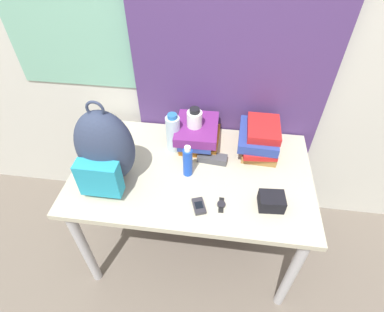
# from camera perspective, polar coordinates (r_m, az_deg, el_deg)

# --- Properties ---
(ground_plane) EXTENTS (12.00, 12.00, 0.00)m
(ground_plane) POSITION_cam_1_polar(r_m,az_deg,el_deg) (1.91, -1.53, -25.34)
(ground_plane) COLOR #665B51
(wall_back) EXTENTS (6.00, 0.06, 2.50)m
(wall_back) POSITION_cam_1_polar(r_m,az_deg,el_deg) (1.56, 2.13, 23.60)
(wall_back) COLOR beige
(wall_back) RESTS_ON ground_plane
(curtain_blue) EXTENTS (1.01, 0.04, 2.50)m
(curtain_blue) POSITION_cam_1_polar(r_m,az_deg,el_deg) (1.50, 8.16, 22.40)
(curtain_blue) COLOR #4C336B
(curtain_blue) RESTS_ON ground_plane
(desk) EXTENTS (1.18, 0.70, 0.70)m
(desk) POSITION_cam_1_polar(r_m,az_deg,el_deg) (1.56, 0.00, -5.02)
(desk) COLOR #B7B299
(desk) RESTS_ON ground_plane
(backpack) EXTENTS (0.27, 0.25, 0.43)m
(backpack) POSITION_cam_1_polar(r_m,az_deg,el_deg) (1.39, -16.29, 1.09)
(backpack) COLOR #2D3851
(backpack) RESTS_ON desk
(book_stack_left) EXTENTS (0.23, 0.27, 0.14)m
(book_stack_left) POSITION_cam_1_polar(r_m,az_deg,el_deg) (1.59, 1.25, 4.21)
(book_stack_left) COLOR orange
(book_stack_left) RESTS_ON desk
(book_stack_center) EXTENTS (0.21, 0.28, 0.16)m
(book_stack_center) POSITION_cam_1_polar(r_m,az_deg,el_deg) (1.59, 12.75, 3.28)
(book_stack_center) COLOR olive
(book_stack_center) RESTS_ON desk
(water_bottle) EXTENTS (0.07, 0.07, 0.22)m
(water_bottle) POSITION_cam_1_polar(r_m,az_deg,el_deg) (1.55, -3.62, 4.38)
(water_bottle) COLOR silver
(water_bottle) RESTS_ON desk
(sports_bottle) EXTENTS (0.08, 0.08, 0.24)m
(sports_bottle) POSITION_cam_1_polar(r_m,az_deg,el_deg) (1.56, 0.47, 5.20)
(sports_bottle) COLOR white
(sports_bottle) RESTS_ON desk
(sunscreen_bottle) EXTENTS (0.05, 0.05, 0.18)m
(sunscreen_bottle) POSITION_cam_1_polar(r_m,az_deg,el_deg) (1.42, -0.84, -1.08)
(sunscreen_bottle) COLOR blue
(sunscreen_bottle) RESTS_ON desk
(cell_phone) EXTENTS (0.07, 0.10, 0.02)m
(cell_phone) POSITION_cam_1_polar(r_m,az_deg,el_deg) (1.34, 1.31, -9.52)
(cell_phone) COLOR #2D2D33
(cell_phone) RESTS_ON desk
(sunglasses_case) EXTENTS (0.15, 0.07, 0.04)m
(sunglasses_case) POSITION_cam_1_polar(r_m,az_deg,el_deg) (1.53, 3.88, -0.44)
(sunglasses_case) COLOR #47474C
(sunglasses_case) RESTS_ON desk
(camera_pouch) EXTENTS (0.12, 0.10, 0.07)m
(camera_pouch) POSITION_cam_1_polar(r_m,az_deg,el_deg) (1.37, 14.90, -8.33)
(camera_pouch) COLOR black
(camera_pouch) RESTS_ON desk
(wristwatch) EXTENTS (0.04, 0.08, 0.01)m
(wristwatch) POSITION_cam_1_polar(r_m,az_deg,el_deg) (1.36, 5.60, -9.20)
(wristwatch) COLOR black
(wristwatch) RESTS_ON desk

